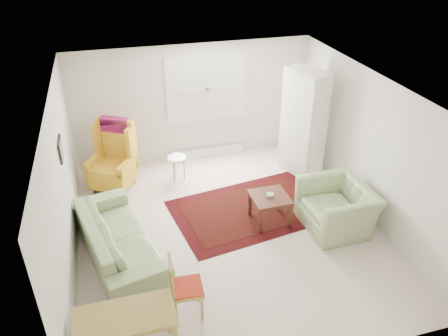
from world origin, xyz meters
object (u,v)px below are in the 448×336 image
object	(u,v)px
coffee_table	(269,208)
desk_chair	(187,287)
wingback_chair	(111,157)
cabinet	(303,124)
sofa	(117,231)
stool	(177,168)
armchair	(337,203)

from	to	relation	value
coffee_table	desk_chair	size ratio (longest dim) A/B	0.66
wingback_chair	desk_chair	world-z (taller)	wingback_chair
cabinet	desk_chair	xyz separation A→B (m)	(-3.00, -3.10, -0.61)
sofa	stool	distance (m)	2.42
wingback_chair	coffee_table	bearing A→B (deg)	-6.77
stool	sofa	bearing A→B (deg)	-122.39
coffee_table	cabinet	distance (m)	2.06
coffee_table	stool	distance (m)	2.23
coffee_table	sofa	bearing A→B (deg)	-175.25
armchair	stool	xyz separation A→B (m)	(-2.34, 2.27, -0.21)
wingback_chair	armchair	bearing A→B (deg)	-3.38
sofa	coffee_table	bearing A→B (deg)	-98.52
stool	desk_chair	xyz separation A→B (m)	(-0.49, -3.48, 0.23)
desk_chair	armchair	bearing A→B (deg)	-62.99
wingback_chair	desk_chair	size ratio (longest dim) A/B	1.40
cabinet	coffee_table	bearing A→B (deg)	-149.21
sofa	wingback_chair	size ratio (longest dim) A/B	1.75
coffee_table	armchair	bearing A→B (deg)	-23.00
sofa	coffee_table	xyz separation A→B (m)	(2.58, 0.21, -0.22)
sofa	armchair	xyz separation A→B (m)	(3.63, -0.23, -0.01)
sofa	armchair	bearing A→B (deg)	-106.89
armchair	coffee_table	xyz separation A→B (m)	(-1.05, 0.44, -0.21)
armchair	wingback_chair	size ratio (longest dim) A/B	0.89
coffee_table	desk_chair	distance (m)	2.44
wingback_chair	coffee_table	xyz separation A→B (m)	(2.56, -1.85, -0.41)
stool	coffee_table	bearing A→B (deg)	-54.73
desk_chair	cabinet	bearing A→B (deg)	-40.29
coffee_table	desk_chair	xyz separation A→B (m)	(-1.78, -1.66, 0.22)
sofa	desk_chair	world-z (taller)	desk_chair
sofa	desk_chair	distance (m)	1.65
wingback_chair	stool	bearing A→B (deg)	28.11
sofa	armchair	distance (m)	3.64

